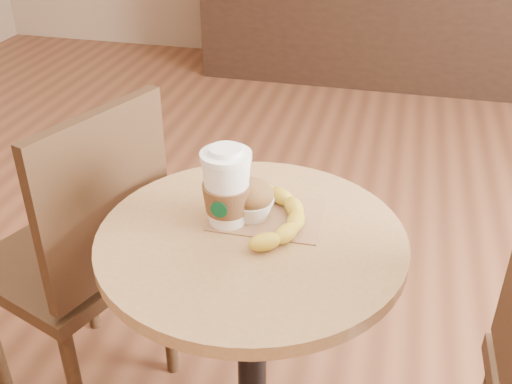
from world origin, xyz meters
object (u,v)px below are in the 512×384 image
cafe_table (252,318)px  chair_left (83,253)px  coffee_cup (227,190)px  muffin (251,200)px  banana (274,216)px

cafe_table → chair_left: 0.51m
coffee_cup → muffin: coffee_cup is taller
muffin → banana: muffin is taller
muffin → cafe_table: bearing=-75.6°
cafe_table → muffin: (-0.02, 0.06, 0.28)m
chair_left → banana: 0.59m
muffin → banana: 0.06m
muffin → coffee_cup: bearing=-149.3°
banana → muffin: bearing=157.0°
cafe_table → chair_left: size_ratio=0.79×
cafe_table → chair_left: bearing=165.8°
cafe_table → coffee_cup: size_ratio=4.20×
banana → cafe_table: bearing=-137.3°
chair_left → muffin: 0.55m
chair_left → coffee_cup: size_ratio=5.32×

